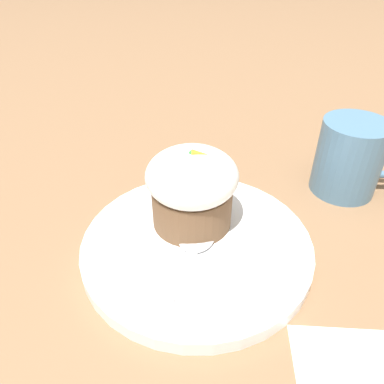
% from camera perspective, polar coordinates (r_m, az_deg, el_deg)
% --- Properties ---
extents(ground_plane, '(4.00, 4.00, 0.00)m').
position_cam_1_polar(ground_plane, '(0.40, 0.72, -8.92)').
color(ground_plane, '#846042').
extents(dessert_plate, '(0.24, 0.24, 0.02)m').
position_cam_1_polar(dessert_plate, '(0.40, 0.72, -8.13)').
color(dessert_plate, white).
rests_on(dessert_plate, ground_plane).
extents(carrot_cake, '(0.09, 0.09, 0.09)m').
position_cam_1_polar(carrot_cake, '(0.38, 0.00, 0.65)').
color(carrot_cake, brown).
rests_on(carrot_cake, dessert_plate).
extents(spoon, '(0.05, 0.11, 0.01)m').
position_cam_1_polar(spoon, '(0.38, 0.74, -7.90)').
color(spoon, silver).
rests_on(spoon, dessert_plate).
extents(coffee_cup, '(0.11, 0.08, 0.09)m').
position_cam_1_polar(coffee_cup, '(0.50, 23.01, 4.84)').
color(coffee_cup, teal).
rests_on(coffee_cup, ground_plane).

